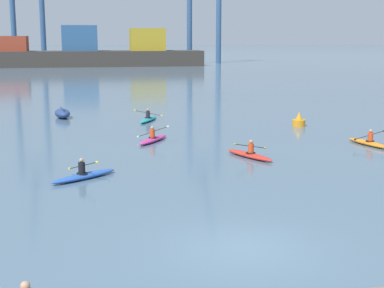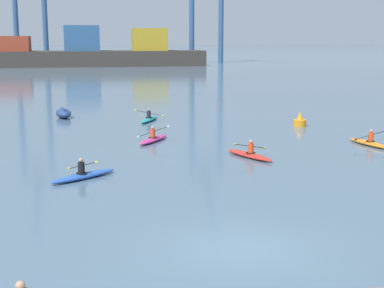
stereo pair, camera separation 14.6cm
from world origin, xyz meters
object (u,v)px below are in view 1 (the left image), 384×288
at_px(kayak_red, 250,154).
at_px(kayak_magenta, 153,139).
at_px(kayak_blue, 84,175).
at_px(container_barge, 83,53).
at_px(kayak_orange, 369,142).
at_px(channel_buoy, 299,121).
at_px(kayak_teal, 148,119).
at_px(capsized_dinghy, 62,113).

bearing_deg(kayak_red, kayak_magenta, 128.97).
xyz_separation_m(kayak_blue, kayak_red, (8.43, 2.92, 0.00)).
xyz_separation_m(container_barge, kayak_orange, (16.12, -91.50, -2.51)).
bearing_deg(kayak_magenta, channel_buoy, 20.52).
distance_m(container_barge, channel_buoy, 85.36).
bearing_deg(kayak_blue, container_barge, 90.01).
xyz_separation_m(channel_buoy, kayak_teal, (-10.06, 4.31, -0.19)).
distance_m(capsized_dinghy, kayak_blue, 19.64).
distance_m(channel_buoy, kayak_orange, 7.59).
distance_m(kayak_red, kayak_orange, 7.93).
bearing_deg(kayak_blue, kayak_teal, 74.17).
height_order(container_barge, kayak_teal, container_barge).
height_order(container_barge, kayak_magenta, container_barge).
height_order(kayak_blue, kayak_orange, kayak_blue).
distance_m(kayak_blue, kayak_teal, 17.28).
relative_size(kayak_blue, kayak_orange, 0.90).
relative_size(capsized_dinghy, kayak_teal, 0.82).
bearing_deg(kayak_red, container_barge, 95.16).
relative_size(container_barge, kayak_teal, 15.27).
height_order(channel_buoy, kayak_blue, channel_buoy).
bearing_deg(kayak_magenta, kayak_orange, -16.02).
bearing_deg(kayak_magenta, kayak_blue, -116.06).
height_order(capsized_dinghy, kayak_orange, kayak_orange).
xyz_separation_m(container_barge, kayak_magenta, (4.08, -88.04, -2.51)).
bearing_deg(kayak_blue, kayak_magenta, 63.94).
bearing_deg(kayak_magenta, container_barge, 92.65).
height_order(kayak_red, kayak_orange, same).
distance_m(container_barge, capsized_dinghy, 76.83).
relative_size(container_barge, capsized_dinghy, 18.54).
xyz_separation_m(channel_buoy, kayak_magenta, (-10.71, -4.01, -0.19)).
distance_m(channel_buoy, kayak_magenta, 11.44).
bearing_deg(kayak_teal, capsized_dinghy, 154.94).
bearing_deg(kayak_blue, kayak_orange, 16.75).
distance_m(container_barge, kayak_blue, 96.38).
height_order(kayak_red, kayak_magenta, kayak_magenta).
relative_size(capsized_dinghy, channel_buoy, 2.75).
bearing_deg(kayak_magenta, kayak_teal, 85.53).
height_order(kayak_teal, kayak_orange, same).
relative_size(capsized_dinghy, kayak_red, 0.82).
xyz_separation_m(capsized_dinghy, kayak_magenta, (5.65, -11.26, -0.18)).
height_order(kayak_blue, kayak_red, kayak_blue).
relative_size(kayak_teal, kayak_orange, 0.97).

